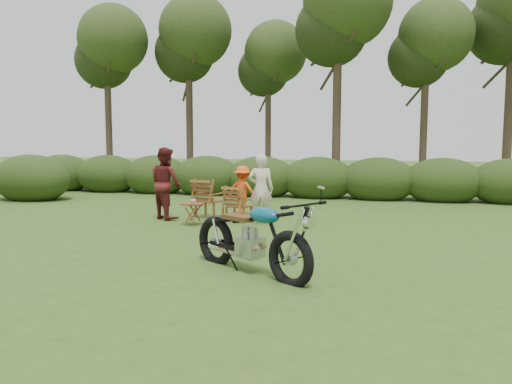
% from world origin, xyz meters
% --- Properties ---
extents(ground, '(80.00, 80.00, 0.00)m').
position_xyz_m(ground, '(0.00, 0.00, 0.00)').
color(ground, '#2F501A').
rests_on(ground, ground).
extents(tree_line, '(22.52, 11.62, 8.14)m').
position_xyz_m(tree_line, '(0.50, 9.74, 3.81)').
color(tree_line, '#35281D').
rests_on(tree_line, ground).
extents(motorcycle, '(2.44, 2.02, 1.33)m').
position_xyz_m(motorcycle, '(0.30, -0.83, 0.00)').
color(motorcycle, '#0E8BBB').
rests_on(motorcycle, ground).
extents(lawn_chair_right, '(0.70, 0.70, 0.86)m').
position_xyz_m(lawn_chair_right, '(-1.18, 3.57, 0.00)').
color(lawn_chair_right, brown).
rests_on(lawn_chair_right, ground).
extents(lawn_chair_left, '(0.80, 0.80, 0.97)m').
position_xyz_m(lawn_chair_left, '(-2.09, 4.00, 0.00)').
color(lawn_chair_left, brown).
rests_on(lawn_chair_left, ground).
extents(side_table, '(0.50, 0.43, 0.51)m').
position_xyz_m(side_table, '(-2.05, 2.77, 0.26)').
color(side_table, brown).
rests_on(side_table, ground).
extents(cup, '(0.14, 0.14, 0.09)m').
position_xyz_m(cup, '(-2.04, 2.79, 0.56)').
color(cup, beige).
rests_on(cup, side_table).
extents(adult_a, '(0.65, 0.47, 1.63)m').
position_xyz_m(adult_a, '(-0.59, 3.40, 0.00)').
color(adult_a, beige).
rests_on(adult_a, ground).
extents(adult_b, '(1.09, 1.04, 1.78)m').
position_xyz_m(adult_b, '(-3.04, 3.45, 0.00)').
color(adult_b, '#571918').
rests_on(adult_b, ground).
extents(child, '(0.90, 0.61, 1.29)m').
position_xyz_m(child, '(-1.36, 4.50, 0.00)').
color(child, '#F65217').
rests_on(child, ground).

